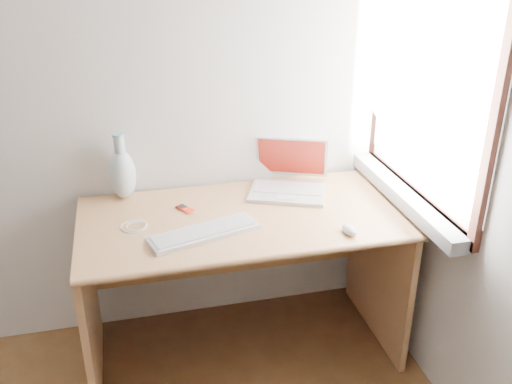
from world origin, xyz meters
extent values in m
cube|color=white|center=(1.75, 1.30, 1.32)|extent=(0.01, 0.90, 1.00)
cube|color=gray|center=(1.69, 1.30, 0.79)|extent=(0.10, 0.96, 0.06)
cube|color=white|center=(1.67, 1.30, 1.35)|extent=(0.02, 0.84, 0.92)
cube|color=tan|center=(0.97, 1.38, 0.72)|extent=(1.40, 0.70, 0.03)
cube|color=tan|center=(0.29, 1.38, 0.35)|extent=(0.03, 0.66, 0.71)
cube|color=tan|center=(1.65, 1.38, 0.35)|extent=(0.03, 0.66, 0.71)
cube|color=tan|center=(0.97, 1.71, 0.47)|extent=(1.34, 0.03, 0.47)
cube|color=silver|center=(1.22, 1.53, 0.75)|extent=(0.41, 0.36, 0.02)
cube|color=white|center=(1.22, 1.53, 0.76)|extent=(0.34, 0.24, 0.00)
cube|color=silver|center=(1.22, 1.66, 0.86)|extent=(0.35, 0.22, 0.22)
cube|color=maroon|center=(1.22, 1.66, 0.86)|extent=(0.32, 0.19, 0.19)
cube|color=white|center=(0.78, 1.24, 0.75)|extent=(0.47, 0.26, 0.02)
cube|color=white|center=(0.78, 1.24, 0.76)|extent=(0.44, 0.22, 0.00)
ellipsoid|color=silver|center=(1.36, 1.12, 0.75)|extent=(0.06, 0.09, 0.03)
cube|color=#B21E0C|center=(0.74, 1.49, 0.74)|extent=(0.08, 0.10, 0.01)
cube|color=black|center=(0.74, 1.49, 0.75)|extent=(0.04, 0.04, 0.00)
torus|color=white|center=(0.51, 1.38, 0.74)|extent=(0.14, 0.14, 0.01)
cube|color=white|center=(0.73, 1.24, 0.74)|extent=(0.06, 0.09, 0.01)
ellipsoid|color=silver|center=(0.48, 1.68, 0.85)|extent=(0.12, 0.12, 0.23)
cylinder|color=silver|center=(0.48, 1.68, 1.00)|extent=(0.05, 0.05, 0.09)
cylinder|color=#85BDD5|center=(0.48, 1.68, 1.04)|extent=(0.06, 0.06, 0.01)
camera|label=1|loc=(0.51, -0.77, 1.88)|focal=40.00mm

